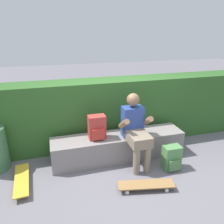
# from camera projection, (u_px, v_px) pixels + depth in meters

# --- Properties ---
(ground_plane) EXTENTS (24.00, 24.00, 0.00)m
(ground_plane) POSITION_uv_depth(u_px,v_px,m) (126.00, 170.00, 3.56)
(ground_plane) COLOR slate
(bench_main) EXTENTS (2.30, 0.49, 0.43)m
(bench_main) POSITION_uv_depth(u_px,v_px,m) (119.00, 146.00, 3.85)
(bench_main) COLOR gray
(bench_main) RESTS_ON ground
(person_skater) EXTENTS (0.49, 0.62, 1.18)m
(person_skater) POSITION_uv_depth(u_px,v_px,m) (135.00, 128.00, 3.56)
(person_skater) COLOR #2D4793
(person_skater) RESTS_ON ground
(skateboard_near_person) EXTENTS (0.82, 0.35, 0.09)m
(skateboard_near_person) POSITION_uv_depth(u_px,v_px,m) (146.00, 185.00, 3.11)
(skateboard_near_person) COLOR olive
(skateboard_near_person) RESTS_ON ground
(skateboard_beside_bench) EXTENTS (0.25, 0.81, 0.09)m
(skateboard_beside_bench) POSITION_uv_depth(u_px,v_px,m) (22.00, 180.00, 3.21)
(skateboard_beside_bench) COLOR gold
(skateboard_beside_bench) RESTS_ON ground
(backpack_on_bench) EXTENTS (0.28, 0.23, 0.40)m
(backpack_on_bench) POSITION_uv_depth(u_px,v_px,m) (97.00, 128.00, 3.60)
(backpack_on_bench) COLOR #B23833
(backpack_on_bench) RESTS_ON bench_main
(backpack_on_ground) EXTENTS (0.28, 0.23, 0.40)m
(backpack_on_ground) POSITION_uv_depth(u_px,v_px,m) (172.00, 158.00, 3.54)
(backpack_on_ground) COLOR #51894C
(backpack_on_ground) RESTS_ON ground
(hedge_row) EXTENTS (5.35, 0.56, 1.27)m
(hedge_row) POSITION_uv_depth(u_px,v_px,m) (118.00, 111.00, 4.33)
(hedge_row) COLOR #2D5924
(hedge_row) RESTS_ON ground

